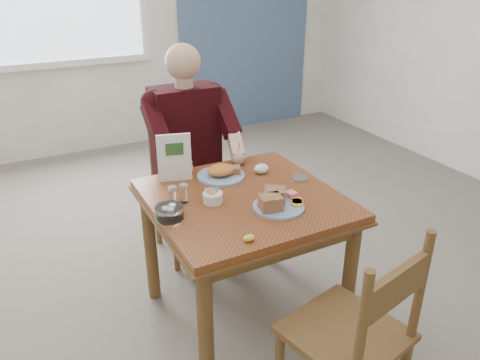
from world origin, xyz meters
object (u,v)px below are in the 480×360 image
chair_near (355,337)px  near_plate (276,202)px  chair_far (187,184)px  far_plate (222,173)px  table (244,216)px  diner (190,141)px

chair_near → near_plate: size_ratio=3.06×
chair_far → far_plate: bearing=-89.8°
table → diner: (0.00, 0.71, 0.17)m
chair_far → near_plate: chair_far is taller
near_plate → diner: bearing=95.2°
diner → chair_far: bearing=90.0°
chair_far → far_plate: chair_far is taller
table → near_plate: (0.08, -0.18, 0.14)m
chair_far → table: bearing=-90.0°
table → chair_near: 0.82m
near_plate → far_plate: bearing=100.4°
table → chair_far: (0.00, 0.80, -0.16)m
near_plate → chair_near: bearing=-91.0°
chair_far → diner: diner is taller
chair_near → near_plate: (0.01, 0.62, 0.30)m
chair_near → near_plate: chair_near is taller
table → diner: diner is taller
chair_near → diner: 1.54m
far_plate → chair_near: bearing=-86.3°
chair_far → diner: size_ratio=0.69×
chair_far → near_plate: bearing=-85.3°
table → chair_near: bearing=-85.0°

